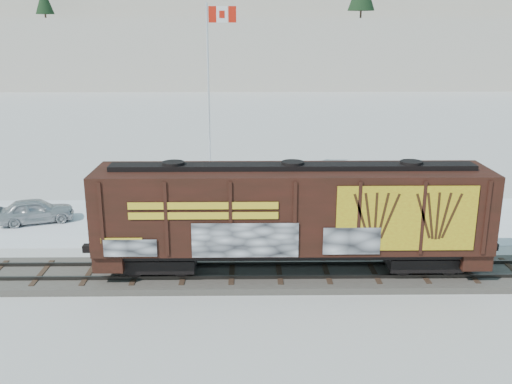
{
  "coord_description": "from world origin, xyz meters",
  "views": [
    {
      "loc": [
        0.72,
        -22.26,
        10.14
      ],
      "look_at": [
        1.06,
        3.0,
        2.93
      ],
      "focal_mm": 40.0,
      "sensor_mm": 36.0,
      "label": 1
    }
  ],
  "objects_px": {
    "hopper_railcar": "(292,212)",
    "car_silver": "(36,210)",
    "flagpole": "(211,120)",
    "car_dark": "(377,207)",
    "car_white": "(316,207)"
  },
  "relations": [
    {
      "from": "flagpole",
      "to": "car_silver",
      "type": "relative_size",
      "value": 2.98
    },
    {
      "from": "flagpole",
      "to": "car_silver",
      "type": "bearing_deg",
      "value": -138.91
    },
    {
      "from": "car_white",
      "to": "hopper_railcar",
      "type": "bearing_deg",
      "value": -173.52
    },
    {
      "from": "hopper_railcar",
      "to": "car_dark",
      "type": "bearing_deg",
      "value": 55.05
    },
    {
      "from": "car_silver",
      "to": "car_white",
      "type": "xyz_separation_m",
      "value": [
        15.29,
        0.36,
        0.0
      ]
    },
    {
      "from": "hopper_railcar",
      "to": "flagpole",
      "type": "xyz_separation_m",
      "value": [
        -4.25,
        15.27,
        1.44
      ]
    },
    {
      "from": "car_silver",
      "to": "car_white",
      "type": "bearing_deg",
      "value": -107.43
    },
    {
      "from": "hopper_railcar",
      "to": "car_silver",
      "type": "xyz_separation_m",
      "value": [
        -13.35,
        7.34,
        -2.23
      ]
    },
    {
      "from": "car_silver",
      "to": "car_dark",
      "type": "bearing_deg",
      "value": -108.12
    },
    {
      "from": "car_white",
      "to": "car_dark",
      "type": "xyz_separation_m",
      "value": [
        3.34,
        -0.15,
        0.05
      ]
    },
    {
      "from": "hopper_railcar",
      "to": "car_silver",
      "type": "distance_m",
      "value": 15.4
    },
    {
      "from": "flagpole",
      "to": "car_white",
      "type": "bearing_deg",
      "value": -50.72
    },
    {
      "from": "hopper_railcar",
      "to": "flagpole",
      "type": "height_order",
      "value": "flagpole"
    },
    {
      "from": "hopper_railcar",
      "to": "car_silver",
      "type": "relative_size",
      "value": 4.04
    },
    {
      "from": "car_silver",
      "to": "flagpole",
      "type": "bearing_deg",
      "value": -67.69
    }
  ]
}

